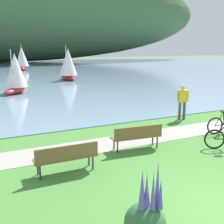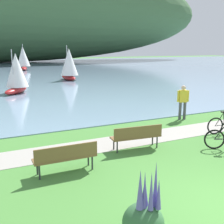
# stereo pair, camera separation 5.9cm
# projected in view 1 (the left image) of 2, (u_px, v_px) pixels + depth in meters

# --- Properties ---
(bay_water) EXTENTS (180.00, 80.00, 0.04)m
(bay_water) POSITION_uv_depth(u_px,v_px,m) (6.00, 69.00, 47.76)
(bay_water) COLOR #7A99B2
(bay_water) RESTS_ON ground
(shoreline_path) EXTENTS (60.00, 1.50, 0.01)m
(shoreline_path) POSITION_uv_depth(u_px,v_px,m) (122.00, 142.00, 10.69)
(shoreline_path) COLOR #A39E93
(shoreline_path) RESTS_ON ground
(park_bench_near_camera) EXTENTS (1.84, 0.66, 0.88)m
(park_bench_near_camera) POSITION_uv_depth(u_px,v_px,m) (137.00, 135.00, 9.77)
(park_bench_near_camera) COLOR brown
(park_bench_near_camera) RESTS_ON ground
(park_bench_further_along) EXTENTS (1.81, 0.50, 0.88)m
(park_bench_further_along) POSITION_uv_depth(u_px,v_px,m) (66.00, 156.00, 7.89)
(park_bench_further_along) COLOR brown
(park_bench_further_along) RESTS_ON ground
(person_at_shoreline) EXTENTS (0.59, 0.32, 1.71)m
(person_at_shoreline) POSITION_uv_depth(u_px,v_px,m) (183.00, 100.00, 13.86)
(person_at_shoreline) COLOR #4C4C51
(person_at_shoreline) RESTS_ON ground
(echium_bush_beside_closest) EXTENTS (0.77, 0.77, 1.56)m
(echium_bush_beside_closest) POSITION_uv_depth(u_px,v_px,m) (146.00, 219.00, 5.10)
(echium_bush_beside_closest) COLOR #386B3D
(echium_bush_beside_closest) RESTS_ON ground
(sailboat_mid_bay) EXTENTS (2.08, 3.27, 3.76)m
(sailboat_mid_bay) POSITION_uv_depth(u_px,v_px,m) (68.00, 64.00, 30.30)
(sailboat_mid_bay) COLOR #B22323
(sailboat_mid_bay) RESTS_ON bay_water
(sailboat_toward_hillside) EXTENTS (2.55, 2.79, 3.37)m
(sailboat_toward_hillside) POSITION_uv_depth(u_px,v_px,m) (15.00, 73.00, 21.58)
(sailboat_toward_hillside) COLOR #B22323
(sailboat_toward_hillside) RESTS_ON bay_water
(sailboat_far_off) EXTENTS (2.33, 3.58, 4.09)m
(sailboat_far_off) POSITION_uv_depth(u_px,v_px,m) (22.00, 58.00, 44.55)
(sailboat_far_off) COLOR #B22323
(sailboat_far_off) RESTS_ON bay_water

